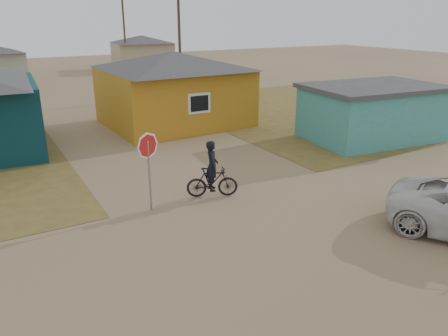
# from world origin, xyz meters

# --- Properties ---
(ground) EXTENTS (120.00, 120.00, 0.00)m
(ground) POSITION_xyz_m (0.00, 0.00, 0.00)
(ground) COLOR #8E7252
(grass_ne) EXTENTS (20.00, 18.00, 0.00)m
(grass_ne) POSITION_xyz_m (14.00, 13.00, 0.01)
(grass_ne) COLOR brown
(grass_ne) RESTS_ON ground
(house_yellow) EXTENTS (7.72, 6.76, 3.90)m
(house_yellow) POSITION_xyz_m (2.50, 14.00, 2.00)
(house_yellow) COLOR #BB7E1C
(house_yellow) RESTS_ON ground
(shed_turquoise) EXTENTS (6.71, 4.93, 2.60)m
(shed_turquoise) POSITION_xyz_m (9.50, 6.50, 1.31)
(shed_turquoise) COLOR teal
(shed_turquoise) RESTS_ON ground
(house_beige_east) EXTENTS (6.95, 6.05, 3.60)m
(house_beige_east) POSITION_xyz_m (10.00, 40.00, 1.86)
(house_beige_east) COLOR tan
(house_beige_east) RESTS_ON ground
(utility_pole_near) EXTENTS (1.40, 0.20, 8.00)m
(utility_pole_near) POSITION_xyz_m (6.50, 22.00, 4.14)
(utility_pole_near) COLOR #443828
(utility_pole_near) RESTS_ON ground
(utility_pole_far) EXTENTS (1.40, 0.20, 8.00)m
(utility_pole_far) POSITION_xyz_m (7.50, 38.00, 4.14)
(utility_pole_far) COLOR #443828
(utility_pole_far) RESTS_ON ground
(stop_sign) EXTENTS (0.81, 0.06, 2.48)m
(stop_sign) POSITION_xyz_m (-2.72, 3.92, 1.82)
(stop_sign) COLOR gray
(stop_sign) RESTS_ON ground
(cyclist) EXTENTS (1.74, 1.11, 1.91)m
(cyclist) POSITION_xyz_m (-0.58, 3.94, 0.70)
(cyclist) COLOR black
(cyclist) RESTS_ON ground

